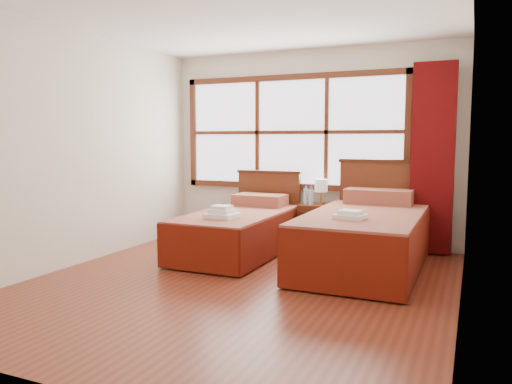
% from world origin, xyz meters
% --- Properties ---
extents(floor, '(4.50, 4.50, 0.00)m').
position_xyz_m(floor, '(0.00, 0.00, 0.00)').
color(floor, brown).
rests_on(floor, ground).
extents(ceiling, '(4.50, 4.50, 0.00)m').
position_xyz_m(ceiling, '(0.00, 0.00, 2.60)').
color(ceiling, white).
rests_on(ceiling, wall_back).
extents(wall_back, '(4.00, 0.00, 4.00)m').
position_xyz_m(wall_back, '(0.00, 2.25, 1.30)').
color(wall_back, silver).
rests_on(wall_back, floor).
extents(wall_left, '(0.00, 4.50, 4.50)m').
position_xyz_m(wall_left, '(-2.00, 0.00, 1.30)').
color(wall_left, silver).
rests_on(wall_left, floor).
extents(wall_right, '(0.00, 4.50, 4.50)m').
position_xyz_m(wall_right, '(2.00, 0.00, 1.30)').
color(wall_right, silver).
rests_on(wall_right, floor).
extents(window, '(3.16, 0.06, 1.56)m').
position_xyz_m(window, '(-0.25, 2.21, 1.50)').
color(window, white).
rests_on(window, wall_back).
extents(curtain, '(0.50, 0.16, 2.30)m').
position_xyz_m(curtain, '(1.60, 2.11, 1.17)').
color(curtain, '#5A0909').
rests_on(curtain, wall_back).
extents(bed_left, '(1.01, 2.03, 0.97)m').
position_xyz_m(bed_left, '(-0.55, 1.20, 0.30)').
color(bed_left, '#38190B').
rests_on(bed_left, floor).
extents(bed_right, '(1.18, 2.29, 1.15)m').
position_xyz_m(bed_right, '(1.00, 1.20, 0.35)').
color(bed_right, '#38190B').
rests_on(bed_right, floor).
extents(nightstand, '(0.42, 0.41, 0.56)m').
position_xyz_m(nightstand, '(0.18, 1.99, 0.28)').
color(nightstand, '#542512').
rests_on(nightstand, floor).
extents(towels_left, '(0.35, 0.31, 0.14)m').
position_xyz_m(towels_left, '(-0.53, 0.69, 0.58)').
color(towels_left, white).
rests_on(towels_left, bed_left).
extents(towels_right, '(0.32, 0.29, 0.08)m').
position_xyz_m(towels_right, '(0.95, 0.62, 0.65)').
color(towels_right, white).
rests_on(towels_right, bed_right).
extents(lamp, '(0.17, 0.17, 0.33)m').
position_xyz_m(lamp, '(0.23, 2.06, 0.79)').
color(lamp, gold).
rests_on(lamp, nightstand).
extents(bottle_near, '(0.06, 0.06, 0.23)m').
position_xyz_m(bottle_near, '(0.05, 1.97, 0.66)').
color(bottle_near, '#A8C3D8').
rests_on(bottle_near, nightstand).
extents(bottle_far, '(0.06, 0.06, 0.23)m').
position_xyz_m(bottle_far, '(0.13, 1.93, 0.66)').
color(bottle_far, '#A8C3D8').
rests_on(bottle_far, nightstand).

